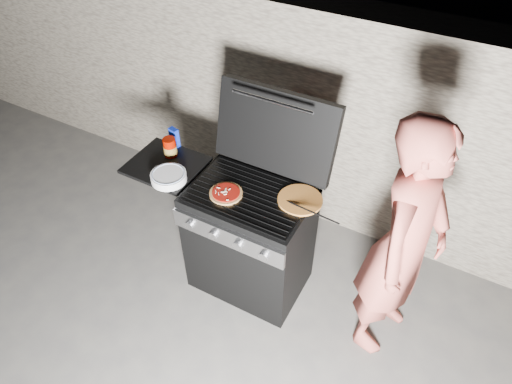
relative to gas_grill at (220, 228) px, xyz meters
The scene contains 10 objects.
ground 0.52m from the gas_grill, ahead, with size 50.00×50.00×0.00m, color #434140.
stone_wall 1.17m from the gas_grill, 76.61° to the left, with size 8.00×0.35×1.80m, color gray.
gas_grill is the anchor object (origin of this frame).
pizza_topped 0.49m from the gas_grill, 31.90° to the right, with size 0.21×0.21×0.02m, color gold, non-canonical shape.
pizza_plain 0.74m from the gas_grill, ahead, with size 0.29×0.29×0.02m, color orange.
sauce_jar 0.69m from the gas_grill, 167.45° to the left, with size 0.09×0.09×0.14m, color #870D00.
blue_carton 0.74m from the gas_grill, 157.22° to the left, with size 0.07×0.04×0.15m, color #0B23AD.
plate_stack 0.57m from the gas_grill, 156.31° to the right, with size 0.24×0.24×0.06m, color white.
person 1.32m from the gas_grill, ahead, with size 0.64×0.42×1.76m, color #B14F44.
tongs 0.85m from the gas_grill, ahead, with size 0.01×0.01×0.40m, color black.
Camera 1 is at (1.07, -1.87, 2.92)m, focal length 32.00 mm.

